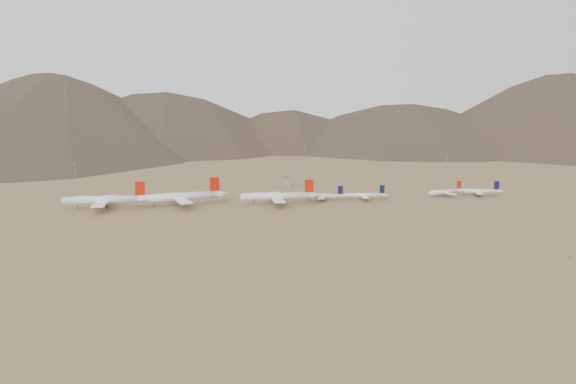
{
  "coord_description": "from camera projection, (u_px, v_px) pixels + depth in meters",
  "views": [
    {
      "loc": [
        -50.07,
        -430.43,
        84.39
      ],
      "look_at": [
        18.86,
        30.0,
        9.16
      ],
      "focal_mm": 35.0,
      "sensor_mm": 36.0,
      "label": 1
    }
  ],
  "objects": [
    {
      "name": "mountain_ridge",
      "position": [
        224.0,
        73.0,
        1295.77
      ],
      "size": [
        4400.0,
        1000.0,
        300.0
      ],
      "color": "#47392A",
      "rests_on": "ground"
    },
    {
      "name": "mast_far_west",
      "position": [
        75.0,
        176.0,
        537.21
      ],
      "size": [
        2.0,
        0.6,
        25.7
      ],
      "color": "gray",
      "rests_on": "ground"
    },
    {
      "name": "narrowbody_a",
      "position": [
        324.0,
        196.0,
        482.89
      ],
      "size": [
        38.41,
        28.38,
        12.97
      ],
      "rotation": [
        0.0,
        0.0,
        -0.26
      ],
      "color": "white",
      "rests_on": "ground"
    },
    {
      "name": "narrowbody_d",
      "position": [
        479.0,
        191.0,
        506.16
      ],
      "size": [
        40.87,
        30.27,
        13.85
      ],
      "rotation": [
        0.0,
        0.0,
        -0.28
      ],
      "color": "white",
      "rests_on": "ground"
    },
    {
      "name": "mast_far_east",
      "position": [
        447.0,
        169.0,
        592.6
      ],
      "size": [
        2.0,
        0.6,
        25.7
      ],
      "color": "gray",
      "rests_on": "ground"
    },
    {
      "name": "control_tower",
      "position": [
        286.0,
        181.0,
        561.71
      ],
      "size": [
        8.0,
        8.0,
        12.0
      ],
      "color": "gray",
      "rests_on": "ground"
    },
    {
      "name": "narrowbody_c",
      "position": [
        446.0,
        192.0,
        503.49
      ],
      "size": [
        39.08,
        28.98,
        13.27
      ],
      "rotation": [
        0.0,
        0.0,
        0.29
      ],
      "color": "white",
      "rests_on": "ground"
    },
    {
      "name": "widebody_centre",
      "position": [
        181.0,
        197.0,
        457.69
      ],
      "size": [
        73.24,
        57.7,
        22.17
      ],
      "rotation": [
        0.0,
        0.0,
        0.24
      ],
      "color": "white",
      "rests_on": "ground"
    },
    {
      "name": "widebody_east",
      "position": [
        278.0,
        196.0,
        464.19
      ],
      "size": [
        68.6,
        52.54,
        20.37
      ],
      "rotation": [
        0.0,
        0.0,
        -0.02
      ],
      "color": "white",
      "rests_on": "ground"
    },
    {
      "name": "mast_centre",
      "position": [
        298.0,
        174.0,
        552.76
      ],
      "size": [
        2.0,
        0.6,
        25.7
      ],
      "color": "gray",
      "rests_on": "ground"
    },
    {
      "name": "mast_east",
      "position": [
        365.0,
        168.0,
        595.68
      ],
      "size": [
        2.0,
        0.6,
        25.7
      ],
      "color": "gray",
      "rests_on": "ground"
    },
    {
      "name": "ground",
      "position": [
        270.0,
        210.0,
        441.02
      ],
      "size": [
        3000.0,
        3000.0,
        0.0
      ],
      "primitive_type": "plane",
      "color": "#92744B",
      "rests_on": "ground"
    },
    {
      "name": "desert_scrub",
      "position": [
        329.0,
        231.0,
        368.08
      ],
      "size": [
        441.94,
        181.39,
        0.84
      ],
      "color": "brown",
      "rests_on": "ground"
    },
    {
      "name": "widebody_west",
      "position": [
        105.0,
        200.0,
        444.97
      ],
      "size": [
        72.11,
        55.15,
        21.41
      ],
      "rotation": [
        0.0,
        0.0,
        -0.01
      ],
      "color": "white",
      "rests_on": "ground"
    },
    {
      "name": "mast_west",
      "position": [
        204.0,
        172.0,
        564.99
      ],
      "size": [
        2.0,
        0.6,
        25.7
      ],
      "color": "gray",
      "rests_on": "ground"
    },
    {
      "name": "narrowbody_b",
      "position": [
        366.0,
        195.0,
        485.73
      ],
      "size": [
        39.4,
        28.63,
        13.05
      ],
      "rotation": [
        0.0,
        0.0,
        -0.14
      ],
      "color": "white",
      "rests_on": "ground"
    }
  ]
}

